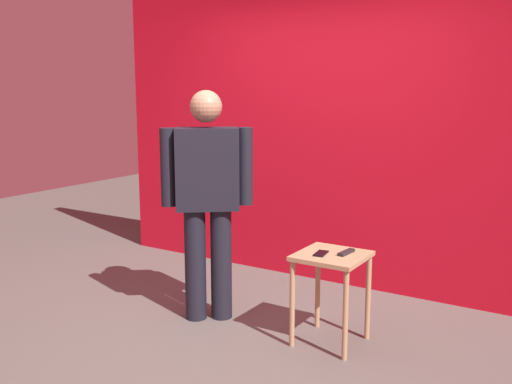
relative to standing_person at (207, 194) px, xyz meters
The scene contains 6 objects.
ground_plane 1.07m from the standing_person, 46.10° to the right, with size 12.00×12.00×0.00m, color #59544F.
back_wall_red 1.42m from the standing_person, 76.08° to the left, with size 4.41×0.12×2.74m, color red.
standing_person is the anchor object (origin of this frame).
side_table 1.08m from the standing_person, ahead, with size 0.45×0.45×0.63m.
cell_phone 0.97m from the standing_person, ahead, with size 0.07×0.14×0.01m, color black.
tv_remote 1.11m from the standing_person, ahead, with size 0.04×0.17×0.02m, color black.
Camera 1 is at (2.25, -3.08, 1.75)m, focal length 41.31 mm.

